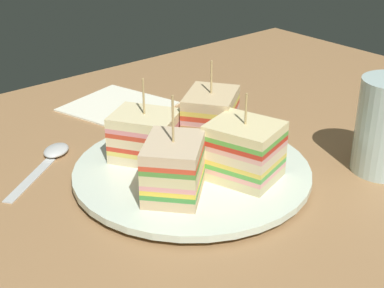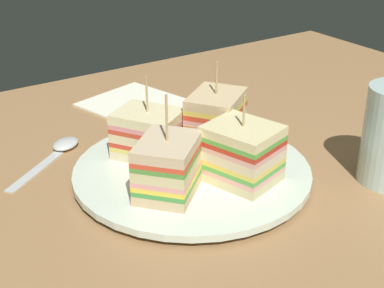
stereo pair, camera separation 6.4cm
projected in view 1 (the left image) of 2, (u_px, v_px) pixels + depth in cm
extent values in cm
cube|color=#A2764B|center=(192.00, 185.00, 66.29)|extent=(117.00, 80.76, 1.80)
cylinder|color=silver|center=(192.00, 176.00, 65.76)|extent=(16.79, 16.79, 0.64)
cylinder|color=silver|center=(192.00, 171.00, 65.45)|extent=(27.09, 27.09, 0.78)
cube|color=#CFBF84|center=(210.00, 142.00, 70.07)|extent=(9.19, 8.77, 1.13)
cube|color=#B2844C|center=(204.00, 155.00, 66.96)|extent=(3.39, 4.66, 1.13)
cube|color=pink|center=(210.00, 136.00, 69.69)|extent=(9.19, 8.77, 0.59)
cube|color=#FDD24C|center=(211.00, 131.00, 69.43)|extent=(9.19, 8.77, 0.59)
cube|color=#D14135|center=(211.00, 127.00, 69.18)|extent=(9.19, 8.77, 0.59)
cube|color=beige|center=(211.00, 120.00, 68.80)|extent=(9.19, 8.77, 1.13)
cube|color=#B2844C|center=(204.00, 132.00, 65.69)|extent=(3.39, 4.66, 1.13)
cube|color=#E3A7A2|center=(211.00, 114.00, 68.42)|extent=(9.19, 8.77, 0.59)
cube|color=#DD4329|center=(211.00, 109.00, 68.17)|extent=(9.19, 8.77, 0.59)
cube|color=#F3DA56|center=(211.00, 104.00, 67.91)|extent=(9.19, 8.77, 0.59)
cube|color=beige|center=(211.00, 98.00, 67.53)|extent=(9.19, 8.77, 1.13)
cylinder|color=tan|center=(211.00, 77.00, 66.42)|extent=(0.24, 0.24, 3.95)
cube|color=beige|center=(146.00, 153.00, 67.37)|extent=(8.79, 9.26, 1.11)
cube|color=#B2844C|center=(174.00, 157.00, 66.39)|extent=(4.99, 3.26, 1.11)
cube|color=#E7CD5C|center=(146.00, 147.00, 67.01)|extent=(8.79, 9.26, 0.56)
cube|color=red|center=(145.00, 142.00, 66.76)|extent=(8.79, 9.26, 0.56)
cube|color=beige|center=(145.00, 136.00, 66.40)|extent=(8.79, 9.26, 1.11)
cube|color=#9E7242|center=(174.00, 140.00, 65.42)|extent=(4.99, 3.26, 1.11)
cube|color=red|center=(145.00, 129.00, 66.04)|extent=(8.79, 9.26, 0.56)
cube|color=pink|center=(145.00, 125.00, 65.79)|extent=(8.79, 9.26, 0.56)
cube|color=beige|center=(144.00, 118.00, 65.43)|extent=(8.79, 9.26, 1.11)
cylinder|color=tan|center=(144.00, 96.00, 64.26)|extent=(0.24, 0.24, 4.26)
cube|color=#DBB686|center=(174.00, 189.00, 59.89)|extent=(9.19, 9.03, 1.12)
cube|color=#9E7242|center=(180.00, 173.00, 63.06)|extent=(3.83, 4.35, 1.12)
cube|color=#469A43|center=(174.00, 182.00, 59.53)|extent=(9.19, 9.03, 0.53)
cube|color=yellow|center=(174.00, 177.00, 59.30)|extent=(9.19, 9.03, 0.53)
cube|color=pink|center=(174.00, 173.00, 59.06)|extent=(9.19, 9.03, 0.53)
cube|color=beige|center=(174.00, 166.00, 58.70)|extent=(9.19, 9.03, 1.12)
cube|color=#B2844C|center=(180.00, 151.00, 61.88)|extent=(3.83, 4.35, 1.12)
cube|color=#54993E|center=(174.00, 159.00, 58.34)|extent=(9.19, 9.03, 0.53)
cube|color=#E3492D|center=(173.00, 154.00, 58.11)|extent=(9.19, 9.03, 0.53)
cube|color=beige|center=(173.00, 147.00, 57.75)|extent=(9.19, 9.03, 1.12)
cylinder|color=tan|center=(173.00, 119.00, 56.42)|extent=(0.24, 0.24, 4.98)
cube|color=beige|center=(243.00, 172.00, 63.18)|extent=(8.13, 8.80, 1.04)
cube|color=#9E7242|center=(215.00, 164.00, 64.93)|extent=(5.98, 2.06, 1.04)
cube|color=#F1A39B|center=(243.00, 166.00, 62.84)|extent=(8.13, 8.80, 0.54)
cube|color=#57AC48|center=(244.00, 162.00, 62.60)|extent=(8.13, 8.80, 0.54)
cube|color=#EACA52|center=(244.00, 157.00, 62.36)|extent=(8.13, 8.80, 0.54)
cube|color=beige|center=(244.00, 151.00, 62.02)|extent=(8.13, 8.80, 1.04)
cube|color=#9E7242|center=(216.00, 143.00, 63.77)|extent=(5.98, 2.06, 1.04)
cube|color=#E8A49B|center=(244.00, 144.00, 61.67)|extent=(8.13, 8.80, 0.54)
cube|color=red|center=(245.00, 140.00, 61.43)|extent=(8.13, 8.80, 0.54)
cube|color=#5DAF44|center=(245.00, 135.00, 61.20)|extent=(8.13, 8.80, 0.54)
cube|color=beige|center=(245.00, 128.00, 60.85)|extent=(8.13, 8.80, 1.04)
cylinder|color=tan|center=(246.00, 109.00, 59.87)|extent=(0.24, 0.24, 3.47)
cylinder|color=#E2D472|center=(184.00, 161.00, 66.19)|extent=(5.40, 5.39, 0.74)
cylinder|color=#D2BF5E|center=(188.00, 167.00, 63.52)|extent=(4.21, 4.25, 1.01)
cylinder|color=#F4CD71|center=(197.00, 157.00, 64.61)|extent=(5.68, 5.66, 0.98)
cylinder|color=#E4BD70|center=(189.00, 157.00, 63.89)|extent=(4.63, 4.65, 0.82)
cube|color=silver|center=(30.00, 179.00, 65.56)|extent=(9.14, 7.16, 0.25)
ellipsoid|color=silver|center=(56.00, 150.00, 71.36)|extent=(4.89, 4.65, 1.00)
cube|color=white|center=(118.00, 106.00, 85.34)|extent=(16.02, 16.52, 0.50)
cylinder|color=#9B5A36|center=(383.00, 149.00, 66.70)|extent=(6.53, 6.53, 5.35)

